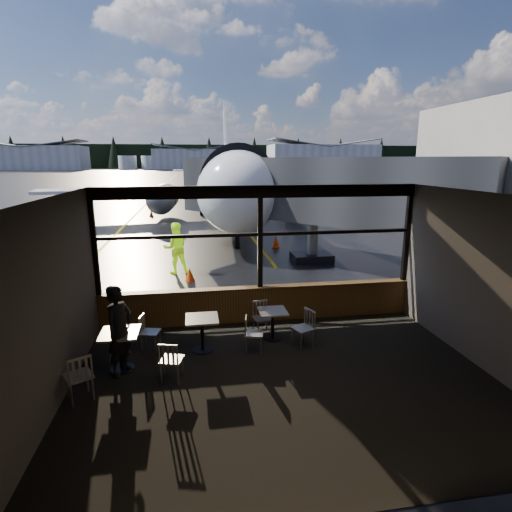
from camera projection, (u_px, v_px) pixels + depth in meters
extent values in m
plane|color=black|center=(197.00, 173.00, 125.68)|extent=(520.00, 520.00, 0.00)
cube|color=black|center=(286.00, 381.00, 7.58)|extent=(8.00, 6.00, 0.01)
cube|color=#38332D|center=(290.00, 196.00, 6.76)|extent=(8.00, 6.00, 0.04)
cube|color=#4E463E|center=(51.00, 306.00, 6.56)|extent=(0.04, 6.00, 3.50)
cube|color=#4E463E|center=(487.00, 284.00, 7.78)|extent=(0.04, 6.00, 3.50)
cube|color=#4E463E|center=(352.00, 384.00, 4.29)|extent=(8.00, 0.04, 3.50)
cube|color=#4B3016|center=(260.00, 304.00, 10.36)|extent=(8.00, 0.28, 0.90)
cube|color=black|center=(260.00, 192.00, 9.68)|extent=(8.00, 0.18, 0.30)
cube|color=black|center=(94.00, 243.00, 9.35)|extent=(0.12, 0.12, 2.60)
cube|color=black|center=(260.00, 238.00, 9.95)|extent=(0.12, 0.12, 2.60)
cube|color=black|center=(407.00, 234.00, 10.55)|extent=(0.12, 0.12, 2.60)
cube|color=black|center=(260.00, 234.00, 9.92)|extent=(8.00, 0.10, 0.08)
imported|color=black|center=(120.00, 331.00, 7.66)|extent=(0.70, 0.79, 1.81)
imported|color=#BFF219|center=(176.00, 248.00, 14.69)|extent=(1.04, 0.88, 1.88)
cone|color=#DC6706|center=(276.00, 242.00, 19.19)|extent=(0.40, 0.40, 0.55)
cone|color=#FE4408|center=(151.00, 214.00, 29.53)|extent=(0.34, 0.34, 0.48)
cylinder|color=silver|center=(128.00, 162.00, 179.94)|extent=(8.00, 8.00, 6.00)
cylinder|color=silver|center=(150.00, 162.00, 181.46)|extent=(8.00, 8.00, 6.00)
cylinder|color=silver|center=(173.00, 162.00, 182.98)|extent=(8.00, 8.00, 6.00)
cube|color=black|center=(194.00, 156.00, 210.69)|extent=(360.00, 3.00, 12.00)
cone|color=#DA4406|center=(190.00, 274.00, 13.82)|extent=(0.34, 0.34, 0.48)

